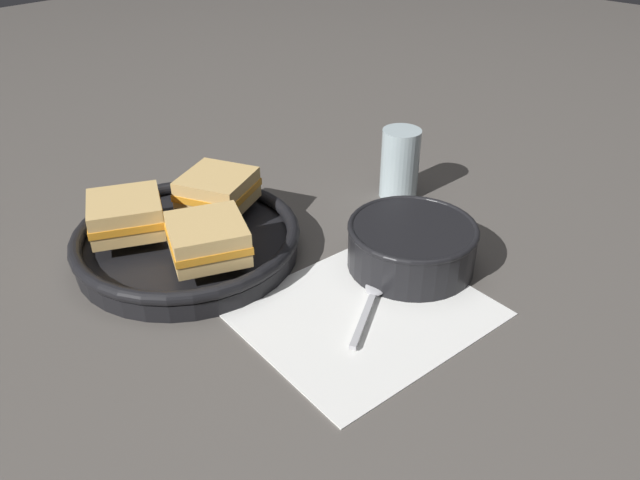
# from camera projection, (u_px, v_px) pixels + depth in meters

# --- Properties ---
(ground_plane) EXTENTS (4.00, 4.00, 0.00)m
(ground_plane) POSITION_uv_depth(u_px,v_px,m) (358.00, 269.00, 0.83)
(ground_plane) COLOR #56514C
(napkin) EXTENTS (0.31, 0.27, 0.00)m
(napkin) POSITION_uv_depth(u_px,v_px,m) (365.00, 312.00, 0.75)
(napkin) COLOR white
(napkin) RESTS_ON ground_plane
(soup_bowl) EXTENTS (0.17, 0.17, 0.06)m
(soup_bowl) POSITION_uv_depth(u_px,v_px,m) (412.00, 243.00, 0.82)
(soup_bowl) COLOR black
(soup_bowl) RESTS_ON ground_plane
(spoon) EXTENTS (0.14, 0.08, 0.01)m
(spoon) POSITION_uv_depth(u_px,v_px,m) (373.00, 294.00, 0.77)
(spoon) COLOR #B7B7BC
(spoon) RESTS_ON napkin
(skillet) EXTENTS (0.31, 0.31, 0.04)m
(skillet) POSITION_uv_depth(u_px,v_px,m) (188.00, 241.00, 0.85)
(skillet) COLOR black
(skillet) RESTS_ON ground_plane
(sandwich_near_left) EXTENTS (0.13, 0.13, 0.05)m
(sandwich_near_left) POSITION_uv_depth(u_px,v_px,m) (126.00, 215.00, 0.82)
(sandwich_near_left) COLOR #DBB26B
(sandwich_near_left) RESTS_ON skillet
(sandwich_near_right) EXTENTS (0.13, 0.13, 0.05)m
(sandwich_near_right) POSITION_uv_depth(u_px,v_px,m) (208.00, 239.00, 0.77)
(sandwich_near_right) COLOR #DBB26B
(sandwich_near_right) RESTS_ON skillet
(sandwich_far_left) EXTENTS (0.12, 0.12, 0.05)m
(sandwich_far_left) POSITION_uv_depth(u_px,v_px,m) (218.00, 190.00, 0.88)
(sandwich_far_left) COLOR #DBB26B
(sandwich_far_left) RESTS_ON skillet
(drinking_glass) EXTENTS (0.06, 0.06, 0.11)m
(drinking_glass) POSITION_uv_depth(u_px,v_px,m) (400.00, 163.00, 0.98)
(drinking_glass) COLOR silver
(drinking_glass) RESTS_ON ground_plane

